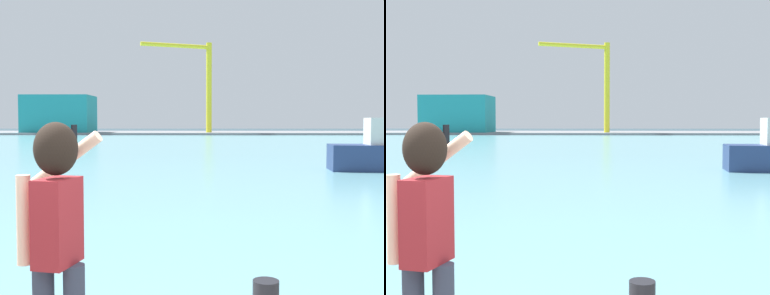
{
  "view_description": "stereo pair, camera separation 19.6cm",
  "coord_description": "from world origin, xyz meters",
  "views": [
    {
      "loc": [
        0.42,
        -2.74,
        2.36
      ],
      "look_at": [
        0.3,
        4.78,
        1.96
      ],
      "focal_mm": 46.79,
      "sensor_mm": 36.0,
      "label": 1
    },
    {
      "loc": [
        0.61,
        -2.74,
        2.36
      ],
      "look_at": [
        0.3,
        4.78,
        1.96
      ],
      "focal_mm": 46.79,
      "sensor_mm": 36.0,
      "label": 2
    }
  ],
  "objects": [
    {
      "name": "warehouse_left",
      "position": [
        -25.03,
        87.66,
        3.7
      ],
      "size": [
        11.91,
        8.82,
        6.63
      ],
      "primitive_type": "cube",
      "color": "teal",
      "rests_on": "far_shore_dock"
    },
    {
      "name": "harbor_water",
      "position": [
        0.0,
        52.0,
        0.01
      ],
      "size": [
        140.0,
        100.0,
        0.02
      ],
      "primitive_type": "cube",
      "color": "#6BA8B2",
      "rests_on": "ground_plane"
    },
    {
      "name": "person_photographer",
      "position": [
        -0.5,
        0.42,
        1.68
      ],
      "size": [
        0.53,
        0.57,
        1.74
      ],
      "rotation": [
        0.0,
        0.0,
        1.35
      ],
      "color": "#2D3342",
      "rests_on": "quay_promenade"
    },
    {
      "name": "far_shore_dock",
      "position": [
        0.0,
        92.0,
        0.19
      ],
      "size": [
        140.0,
        20.0,
        0.39
      ],
      "primitive_type": "cube",
      "color": "gray",
      "rests_on": "ground_plane"
    },
    {
      "name": "port_crane",
      "position": [
        0.44,
        85.78,
        10.29
      ],
      "size": [
        12.21,
        5.32,
        15.85
      ],
      "color": "yellow",
      "rests_on": "far_shore_dock"
    },
    {
      "name": "ground_plane",
      "position": [
        0.0,
        50.0,
        0.0
      ],
      "size": [
        220.0,
        220.0,
        0.0
      ],
      "primitive_type": "plane",
      "color": "#334751"
    }
  ]
}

